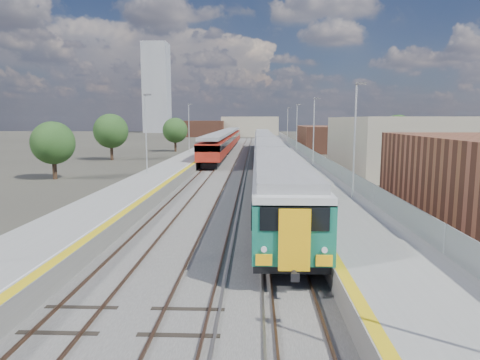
{
  "coord_description": "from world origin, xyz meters",
  "views": [
    {
      "loc": [
        0.18,
        -6.14,
        6.17
      ],
      "look_at": [
        -0.86,
        21.61,
        2.2
      ],
      "focal_mm": 32.0,
      "sensor_mm": 36.0,
      "label": 1
    }
  ],
  "objects": [
    {
      "name": "tree_c",
      "position": [
        -15.22,
        75.08,
        4.04
      ],
      "size": [
        4.74,
        4.74,
        6.42
      ],
      "color": "#382619",
      "rests_on": "ground"
    },
    {
      "name": "red_train",
      "position": [
        -5.5,
        74.42,
        2.28
      ],
      "size": [
        3.06,
        61.98,
        3.86
      ],
      "color": "black",
      "rests_on": "ground"
    },
    {
      "name": "ballast_bed",
      "position": [
        -2.25,
        52.5,
        0.03
      ],
      "size": [
        10.5,
        155.0,
        0.06
      ],
      "primitive_type": "cube",
      "color": "#565451",
      "rests_on": "ground"
    },
    {
      "name": "green_train",
      "position": [
        1.5,
        49.17,
        2.29
      ],
      "size": [
        2.96,
        82.33,
        3.26
      ],
      "color": "black",
      "rests_on": "ground"
    },
    {
      "name": "ground",
      "position": [
        0.0,
        50.0,
        0.0
      ],
      "size": [
        320.0,
        320.0,
        0.0
      ],
      "primitive_type": "plane",
      "color": "#47443A",
      "rests_on": "ground"
    },
    {
      "name": "platform_right",
      "position": [
        5.28,
        52.49,
        0.54
      ],
      "size": [
        4.7,
        155.0,
        8.52
      ],
      "color": "slate",
      "rests_on": "ground"
    },
    {
      "name": "buildings",
      "position": [
        -18.12,
        138.6,
        10.7
      ],
      "size": [
        72.0,
        185.5,
        40.0
      ],
      "color": "brown",
      "rests_on": "ground"
    },
    {
      "name": "tracks",
      "position": [
        -1.65,
        54.18,
        0.11
      ],
      "size": [
        8.96,
        160.0,
        0.17
      ],
      "color": "#4C3323",
      "rests_on": "ground"
    },
    {
      "name": "tree_a",
      "position": [
        -20.58,
        36.89,
        3.74
      ],
      "size": [
        4.38,
        4.38,
        5.94
      ],
      "color": "#382619",
      "rests_on": "ground"
    },
    {
      "name": "tree_d",
      "position": [
        23.59,
        65.82,
        4.34
      ],
      "size": [
        5.08,
        5.08,
        6.89
      ],
      "color": "#382619",
      "rests_on": "ground"
    },
    {
      "name": "tree_b",
      "position": [
        -21.6,
        57.52,
        4.38
      ],
      "size": [
        5.14,
        5.14,
        6.96
      ],
      "color": "#382619",
      "rests_on": "ground"
    },
    {
      "name": "platform_left",
      "position": [
        -9.05,
        52.49,
        0.52
      ],
      "size": [
        4.3,
        155.0,
        8.52
      ],
      "color": "slate",
      "rests_on": "ground"
    }
  ]
}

